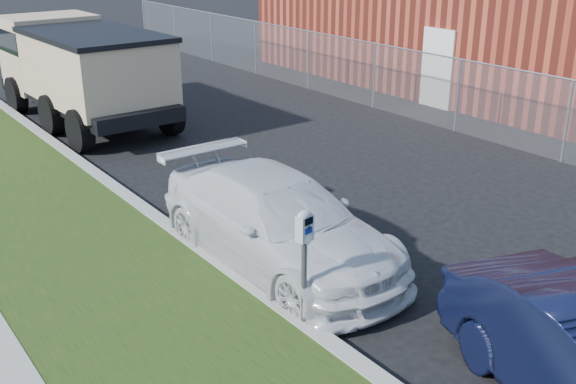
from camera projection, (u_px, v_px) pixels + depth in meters
ground at (397, 250)px, 10.63m from camera, size 120.00×120.00×0.00m
chainlink_fence at (375, 63)px, 18.73m from camera, size 0.06×30.06×30.00m
brick_building at (487, 13)px, 22.48m from camera, size 9.20×14.20×4.17m
parking_meter at (304, 243)px, 8.05m from camera, size 0.23×0.17×1.51m
white_wagon at (278, 221)px, 10.02m from camera, size 1.94×4.67×1.35m
dump_truck at (79, 66)px, 17.41m from camera, size 2.78×6.57×2.54m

